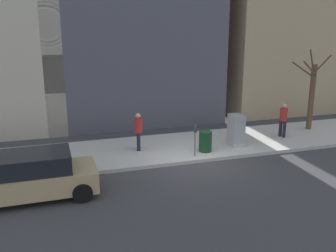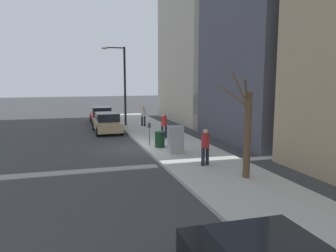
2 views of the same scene
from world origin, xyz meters
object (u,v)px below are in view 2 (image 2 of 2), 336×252
parking_meter (149,131)px  office_tower_right (232,0)px  parked_car_red (101,115)px  utility_box (176,140)px  streetlamp (122,79)px  bare_tree (246,130)px  parked_car_tan (107,123)px  pedestrian_near_meter (205,145)px  office_block_center (288,19)px  pedestrian_midblock (164,124)px  pedestrian_far_corner (143,115)px  trash_bin (160,139)px

parking_meter → office_tower_right: office_tower_right is taller
parked_car_red → utility_box: 14.31m
parked_car_red → streetlamp: bearing=-63.3°
parked_car_red → bare_tree: 19.44m
parked_car_tan → pedestrian_near_meter: size_ratio=2.54×
utility_box → office_block_center: office_block_center is taller
pedestrian_midblock → pedestrian_near_meter: bearing=-79.6°
parked_car_tan → pedestrian_far_corner: (3.18, 1.59, 0.35)m
parked_car_red → trash_bin: (2.07, -12.42, -0.14)m
parked_car_red → pedestrian_far_corner: (3.07, -3.81, 0.35)m
pedestrian_near_meter → office_block_center: size_ratio=0.10×
utility_box → office_tower_right: 19.50m
trash_bin → bare_tree: bearing=-75.7°
pedestrian_near_meter → pedestrian_far_corner: bearing=-105.0°
office_block_center → parked_car_tan: bearing=155.3°
office_block_center → office_tower_right: size_ratio=0.70×
office_tower_right → office_block_center: bearing=-95.3°
bare_tree → pedestrian_far_corner: 15.27m
pedestrian_near_meter → pedestrian_midblock: same height
streetlamp → office_tower_right: size_ratio=0.28×
pedestrian_midblock → parked_car_red: bearing=119.7°
pedestrian_near_meter → office_tower_right: size_ratio=0.07×
utility_box → office_tower_right: size_ratio=0.06×
parked_car_tan → pedestrian_midblock: bearing=-53.5°
parked_car_tan → pedestrian_near_meter: (3.07, -11.49, 0.35)m
office_block_center → bare_tree: bearing=-133.3°
utility_box → trash_bin: 1.74m
parked_car_red → pedestrian_near_meter: size_ratio=2.54×
pedestrian_near_meter → office_tower_right: 21.12m
parking_meter → utility_box: 2.49m
pedestrian_near_meter → pedestrian_far_corner: size_ratio=1.00×
streetlamp → office_tower_right: bearing=9.6°
bare_tree → office_block_center: 12.84m
bare_tree → office_tower_right: office_tower_right is taller
utility_box → pedestrian_far_corner: (0.60, 10.29, 0.24)m
parked_car_tan → office_block_center: bearing=-25.3°
parked_car_red → office_tower_right: bearing=-4.4°
office_tower_right → parked_car_tan: bearing=-161.1°
parked_car_tan → office_tower_right: bearing=18.3°
parked_car_tan → office_tower_right: office_tower_right is taller
bare_tree → office_block_center: bearing=46.7°
parking_meter → pedestrian_far_corner: 8.08m
pedestrian_far_corner → office_block_center: office_block_center is taller
parking_meter → utility_box: utility_box is taller
parked_car_tan → bare_tree: 14.23m
trash_bin → pedestrian_near_meter: size_ratio=0.54×
pedestrian_near_meter → pedestrian_far_corner: 13.08m
pedestrian_near_meter → office_block_center: bearing=-159.0°
trash_bin → pedestrian_far_corner: (1.00, 8.62, 0.49)m
trash_bin → pedestrian_far_corner: pedestrian_far_corner is taller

